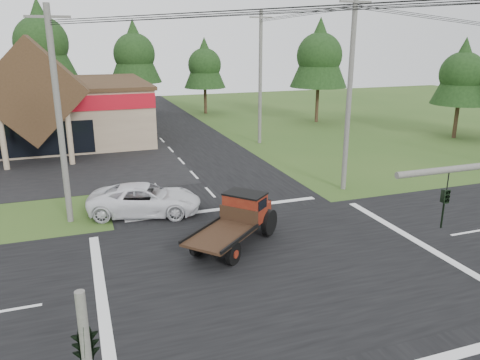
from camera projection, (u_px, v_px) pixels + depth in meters
name	position (u px, v px, depth m)	size (l,w,h in m)	color
ground	(277.00, 265.00, 19.27)	(120.00, 120.00, 0.00)	#304F1C
road_ns	(277.00, 265.00, 19.27)	(12.00, 120.00, 0.02)	black
road_ew	(277.00, 265.00, 19.27)	(120.00, 12.00, 0.02)	black
traffic_signal_corner	(84.00, 326.00, 9.25)	(0.53, 2.48, 4.40)	#595651
utility_pole_nw	(59.00, 116.00, 22.36)	(2.00, 0.30, 10.50)	#595651
utility_pole_ne	(349.00, 93.00, 27.32)	(2.00, 0.30, 11.50)	#595651
utility_pole_n	(260.00, 77.00, 39.98)	(2.00, 0.30, 11.20)	#595651
tree_row_c	(41.00, 40.00, 50.51)	(7.28, 7.28, 13.13)	#332316
tree_row_d	(134.00, 52.00, 54.99)	(6.16, 6.16, 11.11)	#332316
tree_row_e	(205.00, 63.00, 56.13)	(5.04, 5.04, 9.09)	#332316
tree_side_ne	(319.00, 53.00, 49.91)	(6.16, 6.16, 11.11)	#332316
tree_side_e_near	(463.00, 72.00, 42.03)	(5.04, 5.04, 9.09)	#332316
antique_flatbed_truck	(233.00, 223.00, 20.74)	(2.05, 5.38, 2.25)	#5C140D
white_pickup	(145.00, 199.00, 24.68)	(2.68, 5.82, 1.62)	white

